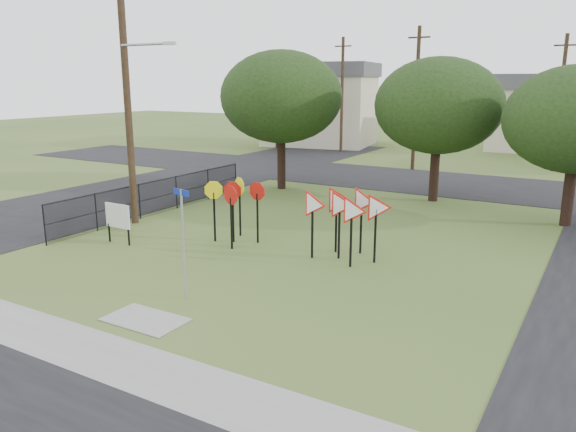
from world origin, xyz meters
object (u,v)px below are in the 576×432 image
Objects in this scene: street_name_sign at (183,237)px; yield_sign_cluster at (346,208)px; info_board at (118,217)px; stop_sign_cluster at (235,197)px.

street_name_sign is 1.03× the size of yield_sign_cluster.
street_name_sign is 6.23m from info_board.
street_name_sign is at bearing -68.48° from stop_sign_cluster.
stop_sign_cluster is at bearing -176.64° from yield_sign_cluster.
street_name_sign is 2.04× the size of info_board.
yield_sign_cluster is at bearing 67.57° from street_name_sign.
yield_sign_cluster is (4.23, 0.25, 0.03)m from stop_sign_cluster.
street_name_sign is at bearing -112.43° from yield_sign_cluster.
street_name_sign reaches higher than yield_sign_cluster.
yield_sign_cluster is at bearing 18.20° from info_board.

